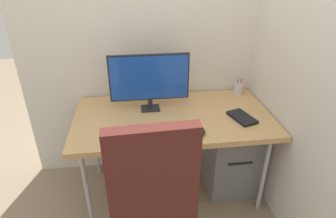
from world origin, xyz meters
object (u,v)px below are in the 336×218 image
object	(u,v)px
notebook	(242,117)
monitor	(149,79)
keyboard	(148,136)
pen_holder	(239,88)
mouse	(200,131)
office_chair	(152,207)
filing_cabinet	(228,155)

from	to	relation	value
notebook	monitor	bearing A→B (deg)	141.90
keyboard	pen_holder	bearing A→B (deg)	35.34
mouse	keyboard	bearing A→B (deg)	-173.47
keyboard	notebook	world-z (taller)	notebook
mouse	pen_holder	size ratio (longest dim) A/B	0.58
office_chair	monitor	size ratio (longest dim) A/B	1.97
keyboard	mouse	distance (m)	0.36
monitor	keyboard	size ratio (longest dim) A/B	1.41
office_chair	notebook	world-z (taller)	office_chair
monitor	pen_holder	world-z (taller)	monitor
monitor	notebook	size ratio (longest dim) A/B	2.68
office_chair	pen_holder	distance (m)	1.39
monitor	mouse	bearing A→B (deg)	-52.58
notebook	office_chair	bearing A→B (deg)	-155.94
filing_cabinet	mouse	world-z (taller)	mouse
notebook	mouse	bearing A→B (deg)	-173.36
mouse	notebook	distance (m)	0.39
pen_holder	filing_cabinet	bearing A→B (deg)	-115.56
keyboard	filing_cabinet	bearing A→B (deg)	24.87
office_chair	notebook	xyz separation A→B (m)	(0.73, 0.65, 0.14)
office_chair	keyboard	xyz separation A→B (m)	(0.02, 0.49, 0.14)
mouse	pen_holder	distance (m)	0.76
filing_cabinet	pen_holder	xyz separation A→B (m)	(0.13, 0.26, 0.51)
office_chair	notebook	size ratio (longest dim) A/B	5.29
pen_holder	notebook	world-z (taller)	pen_holder
filing_cabinet	monitor	world-z (taller)	monitor
mouse	filing_cabinet	bearing A→B (deg)	48.76
office_chair	notebook	bearing A→B (deg)	41.55
monitor	pen_holder	size ratio (longest dim) A/B	3.27
filing_cabinet	notebook	xyz separation A→B (m)	(0.01, -0.17, 0.47)
keyboard	notebook	size ratio (longest dim) A/B	1.91
monitor	keyboard	xyz separation A→B (m)	(-0.04, -0.42, -0.24)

